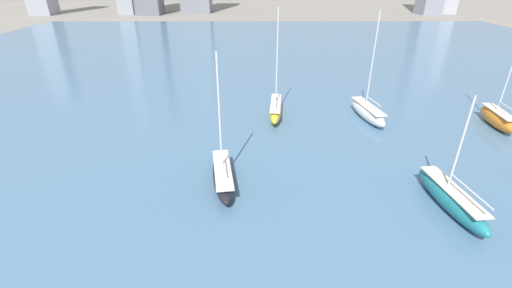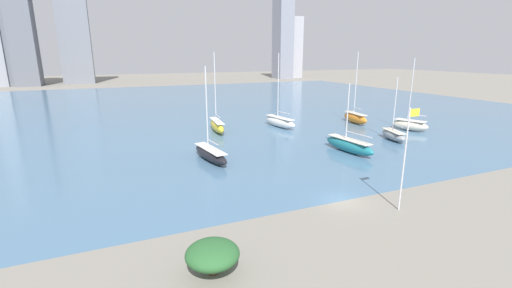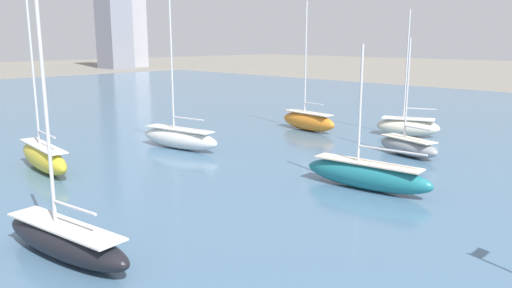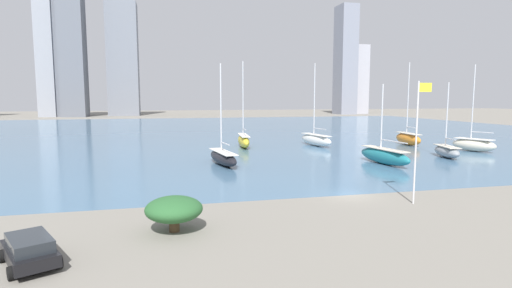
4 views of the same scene
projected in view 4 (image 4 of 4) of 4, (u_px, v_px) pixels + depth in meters
ground_plane at (349, 195)px, 34.99m from camera, size 500.00×500.00×0.00m
harbor_water at (226, 131)px, 102.70m from camera, size 180.00×140.00×0.00m
flag_pole at (417, 137)px, 31.62m from camera, size 1.24×0.14×9.81m
yard_shrub at (174, 209)px, 25.30m from camera, size 3.66×3.66×2.26m
distant_city_skyline at (133, 60)px, 188.87m from camera, size 202.22×22.65×59.26m
sailboat_gray at (447, 151)px, 57.17m from camera, size 3.65×6.93×10.69m
sailboat_teal at (384, 156)px, 51.48m from camera, size 2.91×9.84×10.26m
sailboat_black at (223, 157)px, 50.91m from camera, size 3.32×9.55×12.83m
sailboat_white at (316, 140)px, 71.09m from camera, size 3.48×9.73×14.57m
sailboat_cream at (474, 144)px, 63.68m from camera, size 4.87×7.25×13.72m
sailboat_orange at (408, 138)px, 72.30m from camera, size 2.68×8.24×14.84m
sailboat_yellow at (244, 140)px, 69.10m from camera, size 2.55×9.72×14.77m
parked_wagon_black at (29, 250)px, 20.20m from camera, size 3.75×4.77×1.55m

